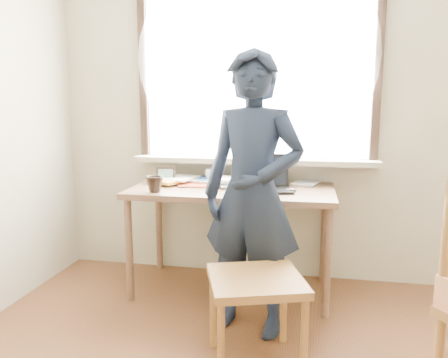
% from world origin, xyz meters
% --- Properties ---
extents(room_shell, '(3.52, 4.02, 2.61)m').
position_xyz_m(room_shell, '(-0.02, 0.20, 1.64)').
color(room_shell, '#BAB295').
rests_on(room_shell, ground).
extents(desk, '(1.43, 0.71, 0.76)m').
position_xyz_m(desk, '(-0.31, 1.63, 0.69)').
color(desk, brown).
rests_on(desk, ground).
extents(laptop, '(0.41, 0.36, 0.24)m').
position_xyz_m(laptop, '(-0.08, 1.60, 0.82)').
color(laptop, black).
rests_on(laptop, desk).
extents(mug_white, '(0.15, 0.15, 0.11)m').
position_xyz_m(mug_white, '(-0.49, 1.83, 0.82)').
color(mug_white, white).
rests_on(mug_white, desk).
extents(mug_dark, '(0.15, 0.15, 0.11)m').
position_xyz_m(mug_dark, '(-0.80, 1.39, 0.82)').
color(mug_dark, black).
rests_on(mug_dark, desk).
extents(mouse, '(0.08, 0.06, 0.03)m').
position_xyz_m(mouse, '(0.10, 1.53, 0.78)').
color(mouse, black).
rests_on(mouse, desk).
extents(desk_clutter, '(0.67, 0.49, 0.06)m').
position_xyz_m(desk_clutter, '(-0.65, 1.84, 0.79)').
color(desk_clutter, white).
rests_on(desk_clutter, desk).
extents(book_a, '(0.27, 0.33, 0.03)m').
position_xyz_m(book_a, '(-0.65, 1.86, 0.78)').
color(book_a, white).
rests_on(book_a, desk).
extents(book_b, '(0.22, 0.27, 0.02)m').
position_xyz_m(book_b, '(0.12, 1.91, 0.77)').
color(book_b, white).
rests_on(book_b, desk).
extents(picture_frame, '(0.14, 0.04, 0.11)m').
position_xyz_m(picture_frame, '(-0.84, 1.73, 0.82)').
color(picture_frame, black).
rests_on(picture_frame, desk).
extents(work_chair, '(0.59, 0.57, 0.48)m').
position_xyz_m(work_chair, '(-0.03, 0.74, 0.41)').
color(work_chair, olive).
rests_on(work_chair, ground).
extents(person, '(0.68, 0.53, 1.66)m').
position_xyz_m(person, '(-0.10, 1.11, 0.83)').
color(person, black).
rests_on(person, ground).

